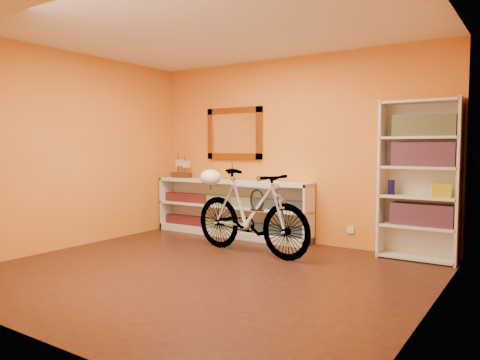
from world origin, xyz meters
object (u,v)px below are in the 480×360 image
Objects in this scene: console_unit at (231,208)px; bicycle at (250,212)px; bookcase at (419,180)px; helmet at (210,177)px.

bicycle is (0.87, -0.82, 0.11)m from console_unit.
bookcase is (2.68, 0.03, 0.52)m from console_unit.
helmet reaches higher than console_unit.
bicycle is (-1.81, -0.85, -0.42)m from bookcase.
bicycle is 0.80m from helmet.
bookcase is 6.73× the size of helmet.
bicycle reaches higher than console_unit.
bookcase reaches higher than helmet.
console_unit is 9.21× the size of helmet.
bicycle is at bearing -154.86° from bookcase.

